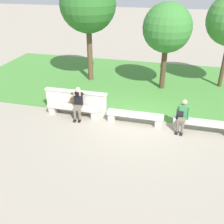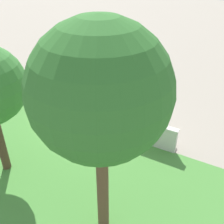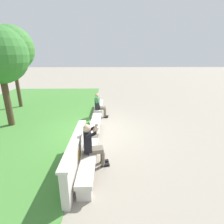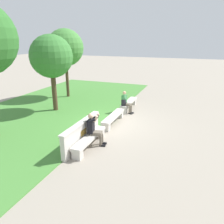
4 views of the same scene
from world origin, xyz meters
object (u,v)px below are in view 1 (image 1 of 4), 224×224
at_px(person_photographer, 78,101).
at_px(tree_right_background, 167,28).
at_px(person_distant, 183,115).
at_px(bench_main, 74,109).
at_px(bench_near, 135,116).
at_px(backpack, 180,114).
at_px(tree_behind_wall, 88,4).
at_px(bench_mid, 203,125).

bearing_deg(person_photographer, tree_right_background, 51.92).
xyz_separation_m(person_photographer, person_distant, (4.26, 0.01, -0.06)).
xyz_separation_m(bench_main, bench_near, (2.67, 0.00, 0.00)).
relative_size(backpack, tree_behind_wall, 0.08).
relative_size(person_photographer, tree_right_background, 0.30).
distance_m(person_photographer, person_distant, 4.26).
bearing_deg(tree_right_background, person_distant, -75.02).
distance_m(bench_mid, backpack, 0.97).
height_order(person_distant, backpack, person_distant).
relative_size(bench_near, tree_behind_wall, 0.42).
distance_m(person_distant, tree_right_background, 4.85).
relative_size(person_photographer, backpack, 3.08).
height_order(bench_mid, person_photographer, person_photographer).
xyz_separation_m(bench_near, bench_mid, (2.67, 0.00, 0.00)).
height_order(bench_main, person_photographer, person_photographer).
xyz_separation_m(bench_near, backpack, (1.75, 0.03, 0.32)).
relative_size(person_photographer, tree_behind_wall, 0.24).
xyz_separation_m(bench_near, person_distant, (1.85, -0.07, 0.36)).
height_order(backpack, tree_behind_wall, tree_behind_wall).
relative_size(bench_near, backpack, 5.37).
bearing_deg(bench_mid, person_photographer, -179.14).
relative_size(bench_near, person_photographer, 1.74).
distance_m(person_photographer, tree_behind_wall, 5.54).
bearing_deg(backpack, person_distant, -44.24).
distance_m(bench_main, tree_right_background, 5.97).
xyz_separation_m(backpack, tree_behind_wall, (-5.06, 4.23, 3.43)).
xyz_separation_m(person_distant, tree_behind_wall, (-5.15, 4.32, 3.39)).
bearing_deg(backpack, tree_behind_wall, 140.09).
bearing_deg(person_photographer, backpack, 1.42).
distance_m(person_distant, tree_behind_wall, 7.53).
bearing_deg(bench_main, tree_right_background, 49.18).
xyz_separation_m(bench_main, person_photographer, (0.26, -0.08, 0.43)).
xyz_separation_m(bench_mid, person_distant, (-0.83, -0.07, 0.36)).
bearing_deg(tree_right_background, bench_mid, -64.39).
height_order(bench_main, tree_right_background, tree_right_background).
xyz_separation_m(person_photographer, tree_behind_wall, (-0.89, 4.34, 3.32)).
height_order(bench_mid, backpack, backpack).
height_order(bench_near, bench_mid, same).
bearing_deg(tree_right_background, tree_behind_wall, 176.11).
bearing_deg(bench_main, backpack, 0.34).
bearing_deg(bench_near, person_distant, -2.02).
relative_size(bench_near, person_distant, 1.83).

